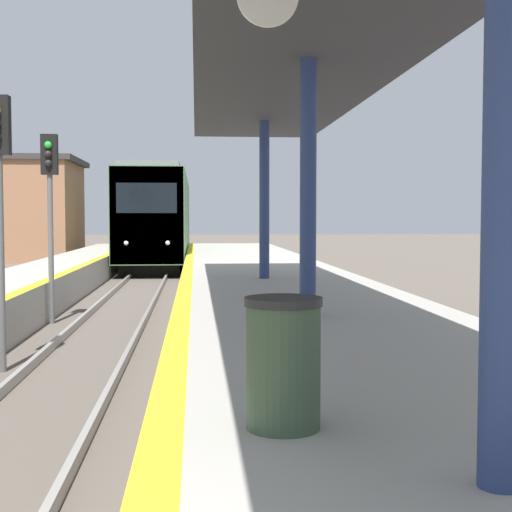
# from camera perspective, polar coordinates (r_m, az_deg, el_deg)

# --- Properties ---
(train) EXTENTS (2.90, 19.77, 4.66)m
(train) POSITION_cam_1_polar(r_m,az_deg,el_deg) (37.59, -7.72, 3.01)
(train) COLOR black
(train) RESTS_ON ground
(signal_far) EXTENTS (0.36, 0.31, 4.27)m
(signal_far) POSITION_cam_1_polar(r_m,az_deg,el_deg) (16.71, -16.17, 4.99)
(signal_far) COLOR #595959
(signal_far) RESTS_ON ground
(station_canopy) EXTENTS (3.40, 20.39, 4.02)m
(station_canopy) POSITION_cam_1_polar(r_m,az_deg,el_deg) (10.91, 4.23, 15.46)
(station_canopy) COLOR navy
(station_canopy) RESTS_ON platform_right
(trash_bin) EXTENTS (0.55, 0.55, 0.93)m
(trash_bin) POSITION_cam_1_polar(r_m,az_deg,el_deg) (5.07, 2.19, -8.51)
(trash_bin) COLOR #384C38
(trash_bin) RESTS_ON platform_right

